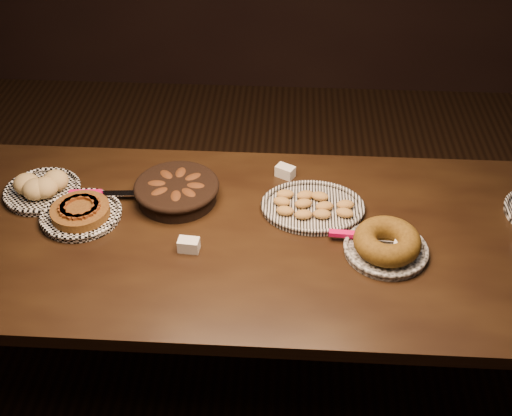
# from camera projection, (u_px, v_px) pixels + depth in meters

# --- Properties ---
(ground) EXTENTS (5.00, 5.00, 0.00)m
(ground) POSITION_uv_depth(u_px,v_px,m) (258.00, 368.00, 2.69)
(ground) COLOR black
(ground) RESTS_ON ground
(buffet_table) EXTENTS (2.40, 1.00, 0.75)m
(buffet_table) POSITION_uv_depth(u_px,v_px,m) (258.00, 249.00, 2.27)
(buffet_table) COLOR black
(buffet_table) RESTS_ON ground
(apple_tart_plate) EXTENTS (0.34, 0.29, 0.06)m
(apple_tart_plate) POSITION_uv_depth(u_px,v_px,m) (81.00, 213.00, 2.28)
(apple_tart_plate) COLOR white
(apple_tart_plate) RESTS_ON buffet_table
(madeleine_platter) EXTENTS (0.37, 0.30, 0.04)m
(madeleine_platter) POSITION_uv_depth(u_px,v_px,m) (312.00, 206.00, 2.31)
(madeleine_platter) COLOR black
(madeleine_platter) RESTS_ON buffet_table
(bundt_cake_plate) EXTENTS (0.33, 0.28, 0.09)m
(bundt_cake_plate) POSITION_uv_depth(u_px,v_px,m) (386.00, 244.00, 2.12)
(bundt_cake_plate) COLOR black
(bundt_cake_plate) RESTS_ON buffet_table
(croissant_basket) EXTENTS (0.37, 0.37, 0.08)m
(croissant_basket) POSITION_uv_depth(u_px,v_px,m) (177.00, 190.00, 2.35)
(croissant_basket) COLOR black
(croissant_basket) RESTS_ON buffet_table
(bread_roll_plate) EXTENTS (0.28, 0.28, 0.09)m
(bread_roll_plate) POSITION_uv_depth(u_px,v_px,m) (41.00, 188.00, 2.37)
(bread_roll_plate) COLOR white
(bread_roll_plate) RESTS_ON buffet_table
(tent_cards) EXTENTS (1.81, 0.51, 0.04)m
(tent_cards) POSITION_uv_depth(u_px,v_px,m) (285.00, 217.00, 2.26)
(tent_cards) COLOR white
(tent_cards) RESTS_ON buffet_table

